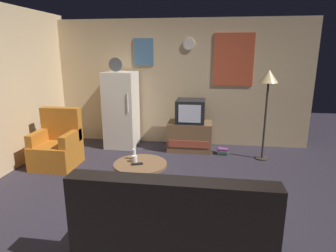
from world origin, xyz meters
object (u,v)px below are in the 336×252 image
Objects in this scene: armchair at (57,146)px; couch at (174,231)px; tv_stand at (190,136)px; wine_glass at (134,154)px; fridge at (121,110)px; crt_tv at (190,111)px; coffee_table at (141,178)px; remote_control at (137,164)px; standing_lamp at (268,83)px; mug_ceramic_white at (135,159)px; book_stack at (223,151)px.

couch is (2.24, -2.04, -0.03)m from armchair.
tv_stand is 5.60× the size of wine_glass.
fridge is 11.80× the size of wine_glass.
tv_stand is 0.50m from crt_tv.
tv_stand is at bearing 74.03° from coffee_table.
remote_control is at bearing -67.62° from fridge.
remote_control is (0.09, -0.18, -0.06)m from wine_glass.
wine_glass is (-1.99, -1.44, -0.86)m from standing_lamp.
remote_control reaches higher than coffee_table.
standing_lamp is (1.33, -0.30, 1.08)m from tv_stand.
remote_control is 1.39m from couch.
tv_stand is 5.60× the size of remote_control.
wine_glass is 1.59m from couch.
fridge is at bearing 113.71° from coffee_table.
book_stack is at bearing 52.88° from mug_ceramic_white.
mug_ceramic_white reaches higher than remote_control.
fridge reaches higher than wine_glass.
fridge is 1.04× the size of couch.
crt_tv is 6.00× the size of mug_ceramic_white.
wine_glass is 0.09× the size of couch.
remote_control is at bearing -27.25° from armchair.
tv_stand is at bearing 51.61° from remote_control.
remote_control is (-0.57, -1.93, -0.34)m from crt_tv.
wine_glass is 0.16× the size of armchair.
armchair is 0.56× the size of couch.
book_stack is (1.21, 1.76, -0.38)m from remote_control.
mug_ceramic_white reaches higher than book_stack.
crt_tv reaches higher than couch.
armchair is (-1.62, 0.76, 0.12)m from coffee_table.
tv_stand reaches higher than coffee_table.
fridge is 2.05m from mug_ceramic_white.
fridge is 1.46m from tv_stand.
couch is (0.71, -1.30, -0.16)m from mug_ceramic_white.
wine_glass is (-0.12, 0.12, 0.29)m from coffee_table.
remote_control is 0.16× the size of armchair.
couch reaches higher than tv_stand.
coffee_table is 3.57× the size of book_stack.
mug_ceramic_white is (-0.09, 0.03, 0.26)m from coffee_table.
standing_lamp is 2.66m from remote_control.
wine_glass is at bearing 93.26° from remote_control.
armchair is (-0.78, -1.16, -0.42)m from fridge.
wine_glass reaches higher than remote_control.
crt_tv is at bearing 71.17° from mug_ceramic_white.
tv_stand is at bearing 69.57° from wine_glass.
couch is (1.46, -3.19, -0.44)m from fridge.
remote_control reaches higher than book_stack.
tv_stand is 0.70m from book_stack.
fridge is 19.67× the size of mug_ceramic_white.
armchair is (-3.49, -0.81, -1.02)m from standing_lamp.
standing_lamp is (2.71, -0.35, 0.60)m from fridge.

